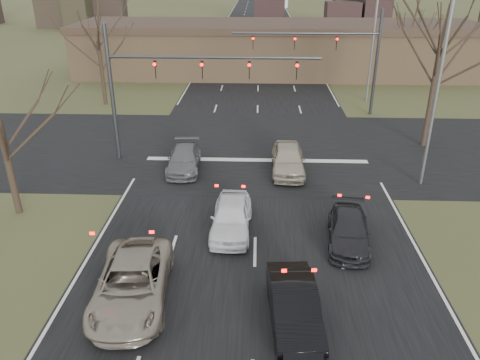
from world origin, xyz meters
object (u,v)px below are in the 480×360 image
object	(u,v)px
mast_arm_far	(340,50)
streetlight_right_near	(435,83)
streetlight_right_far	(372,35)
car_grey_ahead	(184,159)
car_silver_suv	(132,283)
car_silver_ahead	(288,159)
mast_arm_near	(167,77)
car_charcoal_sedan	(349,230)
building	(277,48)
car_black_hatch	(294,307)
car_white_sedan	(231,217)

from	to	relation	value
mast_arm_far	streetlight_right_near	distance (m)	13.28
streetlight_right_far	car_grey_ahead	xyz separation A→B (m)	(-13.55, -15.49, -4.95)
car_silver_suv	car_silver_ahead	bearing A→B (deg)	57.48
mast_arm_near	car_charcoal_sedan	bearing A→B (deg)	-44.66
building	car_silver_suv	xyz separation A→B (m)	(-6.32, -38.24, -1.91)
car_black_hatch	car_silver_ahead	xyz separation A→B (m)	(0.47, 12.60, 0.07)
mast_arm_near	car_charcoal_sedan	world-z (taller)	mast_arm_near
car_grey_ahead	car_black_hatch	bearing A→B (deg)	-69.17
car_black_hatch	car_grey_ahead	xyz separation A→B (m)	(-5.55, 12.75, -0.08)
mast_arm_far	car_grey_ahead	world-z (taller)	mast_arm_far
building	car_white_sedan	xyz separation A→B (m)	(-3.08, -33.34, -1.93)
building	streetlight_right_far	bearing A→B (deg)	-56.35
car_charcoal_sedan	streetlight_right_far	bearing A→B (deg)	84.30
car_grey_ahead	car_charcoal_sedan	bearing A→B (deg)	-45.56
car_white_sedan	car_black_hatch	world-z (taller)	car_white_sedan
streetlight_right_far	car_charcoal_sedan	distance (m)	24.24
car_silver_suv	car_silver_ahead	size ratio (longest dim) A/B	1.17
streetlight_right_far	car_charcoal_sedan	size ratio (longest dim) A/B	2.37
car_charcoal_sedan	car_silver_suv	bearing A→B (deg)	-146.40
mast_arm_near	streetlight_right_near	world-z (taller)	streetlight_right_near
car_charcoal_sedan	car_silver_ahead	world-z (taller)	car_silver_ahead
mast_arm_far	car_white_sedan	xyz separation A→B (m)	(-7.27, -18.34, -4.28)
building	car_black_hatch	xyz separation A→B (m)	(-0.68, -39.24, -1.95)
car_white_sedan	car_black_hatch	bearing A→B (deg)	-66.55
streetlight_right_far	car_charcoal_sedan	world-z (taller)	streetlight_right_far
mast_arm_near	car_white_sedan	world-z (taller)	mast_arm_near
car_silver_suv	car_white_sedan	bearing A→B (deg)	51.80
building	car_charcoal_sedan	bearing A→B (deg)	-86.65
car_charcoal_sedan	car_black_hatch	bearing A→B (deg)	-110.36
car_black_hatch	streetlight_right_far	bearing A→B (deg)	70.11
car_charcoal_sedan	car_silver_ahead	xyz separation A→B (m)	(-2.21, 7.49, 0.17)
streetlight_right_far	car_charcoal_sedan	bearing A→B (deg)	-102.96
car_silver_suv	car_black_hatch	distance (m)	5.73
car_charcoal_sedan	car_grey_ahead	distance (m)	11.22
streetlight_right_near	car_white_sedan	distance (m)	12.25
car_silver_suv	car_black_hatch	bearing A→B (deg)	-14.71
mast_arm_near	streetlight_right_far	xyz separation A→B (m)	(14.55, 14.00, 0.51)
car_silver_ahead	building	bearing A→B (deg)	90.45
mast_arm_near	car_charcoal_sedan	distance (m)	13.72
car_silver_suv	car_charcoal_sedan	bearing A→B (deg)	21.60
mast_arm_far	streetlight_right_near	world-z (taller)	streetlight_right_near
building	car_silver_ahead	distance (m)	26.70
building	car_black_hatch	bearing A→B (deg)	-90.99
car_grey_ahead	car_white_sedan	bearing A→B (deg)	-68.06
mast_arm_near	mast_arm_far	bearing A→B (deg)	41.22
streetlight_right_far	car_silver_ahead	size ratio (longest dim) A/B	2.17
car_black_hatch	car_silver_suv	bearing A→B (deg)	165.96
building	mast_arm_far	size ratio (longest dim) A/B	3.81
car_white_sedan	car_silver_suv	bearing A→B (deg)	-122.20
mast_arm_near	mast_arm_far	size ratio (longest dim) A/B	1.09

